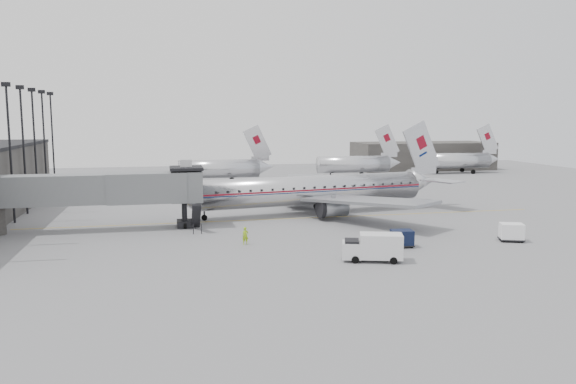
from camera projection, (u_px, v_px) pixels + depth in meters
name	position (u px, v px, depth m)	size (l,w,h in m)	color
ground	(278.00, 230.00, 57.86)	(160.00, 160.00, 0.00)	slate
hangar	(422.00, 156.00, 125.13)	(30.00, 12.00, 6.00)	#393634
apron_line	(293.00, 218.00, 64.31)	(0.15, 60.00, 0.01)	gold
jet_bridge	(111.00, 190.00, 57.31)	(21.00, 6.20, 7.10)	slate
floodlight_masts	(17.00, 145.00, 63.48)	(0.90, 42.25, 15.25)	black
distant_aircraft_near	(220.00, 168.00, 97.78)	(16.39, 3.20, 10.26)	silver
distant_aircraft_mid	(354.00, 164.00, 107.19)	(16.39, 3.20, 10.26)	silver
distant_aircraft_far	(458.00, 160.00, 116.17)	(16.39, 3.20, 10.26)	silver
airliner	(317.00, 190.00, 67.74)	(35.22, 32.39, 11.20)	silver
service_van	(373.00, 247.00, 45.07)	(5.10, 3.19, 2.25)	silver
baggage_cart_navy	(402.00, 238.00, 50.06)	(2.08, 1.67, 1.53)	black
baggage_cart_white	(511.00, 232.00, 52.39)	(2.57, 2.27, 1.68)	white
ramp_worker	(245.00, 236.00, 51.05)	(0.58, 0.38, 1.60)	#8FC116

